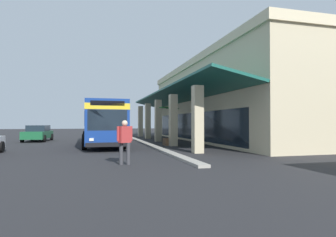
{
  "coord_description": "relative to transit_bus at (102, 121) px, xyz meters",
  "views": [
    {
      "loc": [
        26.47,
        0.54,
        1.68
      ],
      "look_at": [
        6.86,
        5.69,
        2.01
      ],
      "focal_mm": 30.13,
      "sensor_mm": 36.0,
      "label": 1
    }
  ],
  "objects": [
    {
      "name": "ground",
      "position": [
        -4.43,
        6.87,
        -1.85
      ],
      "size": [
        120.0,
        120.0,
        0.0
      ],
      "primitive_type": "plane",
      "color": "#262628"
    },
    {
      "name": "parked_sedan_green",
      "position": [
        -6.08,
        -5.58,
        -1.1
      ],
      "size": [
        4.5,
        2.21,
        1.47
      ],
      "color": "#195933",
      "rests_on": "ground"
    },
    {
      "name": "transit_bus",
      "position": [
        0.0,
        0.0,
        0.0
      ],
      "size": [
        11.28,
        3.04,
        3.34
      ],
      "color": "navy",
      "rests_on": "ground"
    },
    {
      "name": "potted_palm",
      "position": [
        1.48,
        4.96,
        -1.19
      ],
      "size": [
        2.02,
        1.76,
        2.96
      ],
      "color": "brown",
      "rests_on": "ground"
    },
    {
      "name": "plaza_building",
      "position": [
        -2.85,
        13.01,
        1.89
      ],
      "size": [
        25.44,
        13.64,
        7.47
      ],
      "color": "#C6B793",
      "rests_on": "ground"
    },
    {
      "name": "curb_strip",
      "position": [
        -2.85,
        3.39,
        -1.79
      ],
      "size": [
        30.17,
        0.5,
        0.12
      ],
      "primitive_type": "cube",
      "color": "#9E998E",
      "rests_on": "ground"
    },
    {
      "name": "pedestrian",
      "position": [
        10.59,
        0.61,
        -0.83
      ],
      "size": [
        0.47,
        0.66,
        1.79
      ],
      "color": "#38383D",
      "rests_on": "ground"
    }
  ]
}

